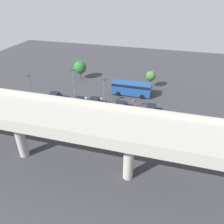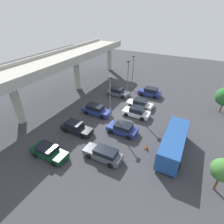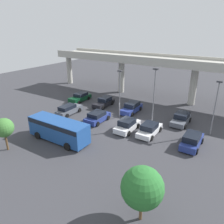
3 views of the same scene
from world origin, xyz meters
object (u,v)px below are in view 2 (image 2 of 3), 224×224
at_px(parked_car_2, 76,128).
at_px(tree_front_left, 223,170).
at_px(parked_car_7, 118,92).
at_px(lamp_post_near_aisle, 128,81).
at_px(traffic_cone, 146,147).
at_px(parked_car_1, 103,154).
at_px(parked_car_4, 96,110).
at_px(lamp_post_by_overpass, 110,96).
at_px(parked_car_6, 140,104).
at_px(lamp_post_mid_lot, 133,70).
at_px(shuttle_bus, 174,142).
at_px(parked_car_3, 123,128).
at_px(parked_car_5, 136,112).
at_px(parked_car_8, 150,92).
at_px(parked_car_0, 49,152).

distance_m(parked_car_2, tree_front_left, 18.35).
distance_m(parked_car_7, lamp_post_near_aisle, 6.18).
bearing_deg(traffic_cone, parked_car_1, 133.98).
xyz_separation_m(parked_car_4, lamp_post_by_overpass, (-0.57, -3.03, 3.59)).
bearing_deg(parked_car_6, lamp_post_mid_lot, -58.10).
distance_m(parked_car_6, parked_car_7, 6.19).
relative_size(lamp_post_mid_lot, traffic_cone, 10.38).
height_order(shuttle_bus, lamp_post_near_aisle, lamp_post_near_aisle).
distance_m(parked_car_1, parked_car_3, 5.68).
xyz_separation_m(parked_car_3, lamp_post_by_overpass, (2.01, 3.10, 3.65)).
relative_size(parked_car_4, traffic_cone, 7.00).
relative_size(parked_car_4, parked_car_7, 1.09).
relative_size(parked_car_2, shuttle_bus, 0.58).
height_order(parked_car_3, lamp_post_near_aisle, lamp_post_near_aisle).
bearing_deg(parked_car_4, lamp_post_near_aisle, 55.66).
distance_m(parked_car_5, parked_car_8, 8.58).
height_order(parked_car_2, traffic_cone, parked_car_2).
bearing_deg(parked_car_2, parked_car_3, 25.80).
relative_size(parked_car_1, tree_front_left, 1.22).
bearing_deg(tree_front_left, parked_car_1, 97.52).
height_order(parked_car_5, traffic_cone, parked_car_5).
relative_size(parked_car_7, lamp_post_near_aisle, 0.54).
relative_size(parked_car_6, shuttle_bus, 0.57).
bearing_deg(shuttle_bus, parked_car_2, -80.33).
bearing_deg(parked_car_0, parked_car_4, 90.42).
bearing_deg(parked_car_0, lamp_post_by_overpass, 74.25).
xyz_separation_m(parked_car_0, parked_car_1, (2.77, -6.11, 0.04)).
height_order(parked_car_3, traffic_cone, parked_car_3).
xyz_separation_m(parked_car_3, parked_car_7, (10.82, 6.01, 0.01)).
bearing_deg(tree_front_left, parked_car_8, 34.38).
xyz_separation_m(parked_car_5, traffic_cone, (-6.91, -4.01, -0.44)).
bearing_deg(lamp_post_near_aisle, traffic_cone, -143.71).
relative_size(parked_car_4, lamp_post_mid_lot, 0.67).
distance_m(parked_car_3, shuttle_bus, 7.28).
relative_size(parked_car_0, tree_front_left, 1.21).
bearing_deg(tree_front_left, parked_car_4, 69.89).
height_order(parked_car_8, shuttle_bus, shuttle_bus).
bearing_deg(tree_front_left, lamp_post_by_overpass, 68.13).
bearing_deg(lamp_post_by_overpass, parked_car_5, -45.67).
xyz_separation_m(shuttle_bus, lamp_post_by_overpass, (2.69, 10.29, 2.77)).
relative_size(parked_car_0, lamp_post_mid_lot, 0.66).
height_order(parked_car_3, parked_car_7, parked_car_7).
relative_size(parked_car_0, parked_car_8, 1.06).
height_order(parked_car_3, parked_car_6, parked_car_6).
relative_size(parked_car_2, parked_car_6, 1.01).
height_order(parked_car_3, lamp_post_mid_lot, lamp_post_mid_lot).
bearing_deg(traffic_cone, shuttle_bus, -71.20).
relative_size(parked_car_1, lamp_post_near_aisle, 0.57).
bearing_deg(parked_car_0, shuttle_bus, 30.40).
distance_m(parked_car_2, lamp_post_near_aisle, 11.86).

